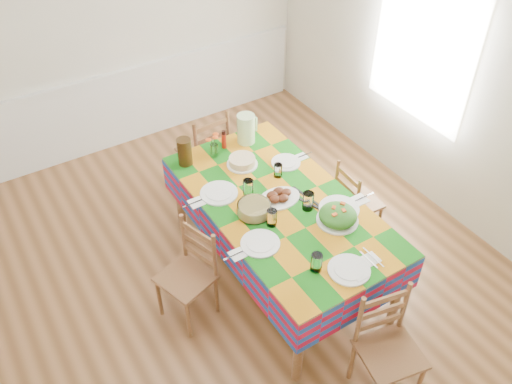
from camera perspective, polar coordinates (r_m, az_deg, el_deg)
room at (r=4.02m, az=-2.69°, el=3.97°), size 4.58×5.08×2.78m
wainscot at (r=6.42m, az=-13.75°, el=8.89°), size 4.41×0.06×0.92m
window_right at (r=5.40m, az=17.13°, el=14.25°), size 0.00×1.40×1.40m
dining_table at (r=4.46m, az=2.52°, el=-1.96°), size 1.14×2.12×0.82m
setting_near_head at (r=3.90m, az=8.64°, el=-7.78°), size 0.50×0.33×0.15m
setting_left_near at (r=4.08m, az=0.82°, el=-4.47°), size 0.54×0.32×0.14m
setting_left_far at (r=4.45m, az=-2.89°, el=0.05°), size 0.57×0.34×0.15m
setting_right_near at (r=4.35m, az=7.66°, el=-1.42°), size 0.61×0.35×0.16m
setting_right_far at (r=4.74m, az=2.93°, el=2.86°), size 0.49×0.28×0.12m
meat_platter at (r=4.41m, az=2.43°, el=-0.50°), size 0.37×0.26×0.07m
salad_platter at (r=4.25m, az=8.61°, el=-2.50°), size 0.33×0.33×0.14m
pasta_bowl at (r=4.26m, az=-0.20°, el=-1.82°), size 0.27×0.27×0.10m
cake at (r=4.76m, az=-1.46°, el=3.23°), size 0.28×0.28×0.08m
serving_utensils at (r=4.44m, az=5.19°, el=-0.72°), size 0.16×0.35×0.01m
flower_vase at (r=4.85m, az=-4.46°, el=4.76°), size 0.14×0.12×0.23m
hot_sauce at (r=4.94m, az=-3.41°, el=5.56°), size 0.04×0.04×0.18m
green_pitcher at (r=4.98m, az=-1.06°, el=6.67°), size 0.17×0.17×0.28m
tea_pitcher at (r=4.76m, az=-7.53°, el=4.22°), size 0.13×0.13×0.25m
name_card at (r=3.89m, az=11.12°, el=-8.97°), size 0.09×0.03×0.02m
chair_near at (r=4.03m, az=13.62°, el=-15.71°), size 0.48×0.47×0.94m
chair_far at (r=5.51m, az=-5.32°, el=4.13°), size 0.47×0.45×0.98m
chair_left at (r=4.39m, az=-7.03°, el=-8.64°), size 0.48×0.49×0.90m
chair_right at (r=5.09m, az=10.38°, el=-1.08°), size 0.38×0.39×0.84m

